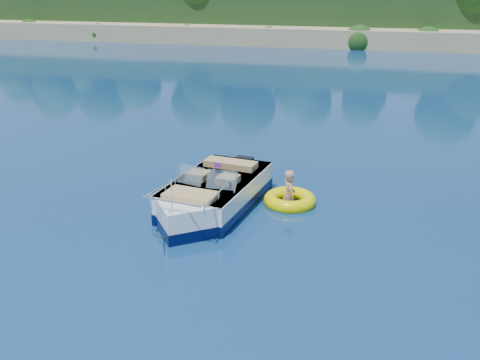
{
  "coord_description": "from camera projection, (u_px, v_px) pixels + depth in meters",
  "views": [
    {
      "loc": [
        3.21,
        -10.68,
        5.5
      ],
      "look_at": [
        0.19,
        1.14,
        0.85
      ],
      "focal_mm": 40.0,
      "sensor_mm": 36.0,
      "label": 1
    }
  ],
  "objects": [
    {
      "name": "motorboat",
      "position": [
        211.0,
        198.0,
        13.34
      ],
      "size": [
        2.28,
        5.1,
        1.7
      ],
      "rotation": [
        0.0,
        0.0,
        -0.14
      ],
      "color": "white",
      "rests_on": "ground"
    },
    {
      "name": "tow_tube",
      "position": [
        290.0,
        200.0,
        13.82
      ],
      "size": [
        1.58,
        1.58,
        0.36
      ],
      "rotation": [
        0.0,
        0.0,
        -0.18
      ],
      "color": "#FFE600",
      "rests_on": "ground"
    },
    {
      "name": "boy",
      "position": [
        288.0,
        202.0,
        13.91
      ],
      "size": [
        0.68,
        0.85,
        1.54
      ],
      "primitive_type": "imported",
      "rotation": [
        0.0,
        -0.17,
        2.07
      ],
      "color": "tan",
      "rests_on": "ground"
    },
    {
      "name": "ground",
      "position": [
        220.0,
        231.0,
        12.37
      ],
      "size": [
        160.0,
        160.0,
        0.0
      ],
      "primitive_type": "plane",
      "color": "#092245",
      "rests_on": "ground"
    },
    {
      "name": "shoreline",
      "position": [
        357.0,
        14.0,
        69.76
      ],
      "size": [
        170.0,
        59.0,
        6.0
      ],
      "color": "#977B57",
      "rests_on": "ground"
    }
  ]
}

